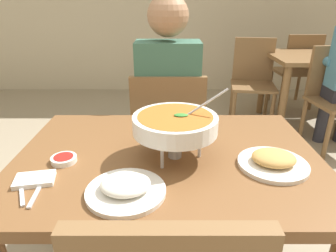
{
  "coord_description": "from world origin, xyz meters",
  "views": [
    {
      "loc": [
        0.0,
        -0.98,
        1.29
      ],
      "look_at": [
        0.0,
        0.15,
        0.8
      ],
      "focal_mm": 31.87,
      "sensor_mm": 36.0,
      "label": 1
    }
  ],
  "objects_px": {
    "chair_diner_main": "(168,134)",
    "chair_bg_corner": "(253,77)",
    "appetizer_plate": "(273,161)",
    "rice_plate": "(126,188)",
    "sauce_dish": "(64,159)",
    "chair_bg_right": "(298,67)",
    "dining_table_far": "(318,68)",
    "dining_table_main": "(168,182)",
    "chair_bg_middle": "(335,92)",
    "curry_bowl": "(175,124)",
    "diner_main": "(168,96)"
  },
  "relations": [
    {
      "from": "chair_diner_main",
      "to": "chair_bg_corner",
      "type": "bearing_deg",
      "value": 57.99
    },
    {
      "from": "appetizer_plate",
      "to": "chair_bg_corner",
      "type": "relative_size",
      "value": 0.27
    },
    {
      "from": "rice_plate",
      "to": "appetizer_plate",
      "type": "xyz_separation_m",
      "value": [
        0.49,
        0.16,
        0.0
      ]
    },
    {
      "from": "sauce_dish",
      "to": "chair_bg_right",
      "type": "relative_size",
      "value": 0.1
    },
    {
      "from": "dining_table_far",
      "to": "chair_bg_right",
      "type": "xyz_separation_m",
      "value": [
        0.02,
        0.53,
        -0.11
      ]
    },
    {
      "from": "rice_plate",
      "to": "appetizer_plate",
      "type": "bearing_deg",
      "value": 17.73
    },
    {
      "from": "chair_diner_main",
      "to": "sauce_dish",
      "type": "relative_size",
      "value": 10.0
    },
    {
      "from": "dining_table_main",
      "to": "chair_bg_right",
      "type": "height_order",
      "value": "chair_bg_right"
    },
    {
      "from": "chair_bg_middle",
      "to": "rice_plate",
      "type": "bearing_deg",
      "value": -131.53
    },
    {
      "from": "dining_table_main",
      "to": "appetizer_plate",
      "type": "bearing_deg",
      "value": -13.17
    },
    {
      "from": "dining_table_main",
      "to": "chair_bg_right",
      "type": "distance_m",
      "value": 3.04
    },
    {
      "from": "rice_plate",
      "to": "dining_table_main",
      "type": "bearing_deg",
      "value": 62.5
    },
    {
      "from": "chair_diner_main",
      "to": "appetizer_plate",
      "type": "height_order",
      "value": "chair_diner_main"
    },
    {
      "from": "dining_table_main",
      "to": "chair_bg_corner",
      "type": "relative_size",
      "value": 1.25
    },
    {
      "from": "dining_table_main",
      "to": "sauce_dish",
      "type": "xyz_separation_m",
      "value": [
        -0.37,
        -0.06,
        0.14
      ]
    },
    {
      "from": "chair_diner_main",
      "to": "dining_table_far",
      "type": "relative_size",
      "value": 0.9
    },
    {
      "from": "chair_bg_right",
      "to": "chair_diner_main",
      "type": "bearing_deg",
      "value": -129.21
    },
    {
      "from": "chair_bg_middle",
      "to": "chair_bg_right",
      "type": "xyz_separation_m",
      "value": [
        0.08,
        1.03,
        0.0
      ]
    },
    {
      "from": "dining_table_main",
      "to": "chair_bg_corner",
      "type": "bearing_deg",
      "value": 67.06
    },
    {
      "from": "chair_diner_main",
      "to": "curry_bowl",
      "type": "distance_m",
      "value": 0.8
    },
    {
      "from": "dining_table_main",
      "to": "chair_bg_right",
      "type": "xyz_separation_m",
      "value": [
        1.57,
        2.61,
        -0.12
      ]
    },
    {
      "from": "diner_main",
      "to": "rice_plate",
      "type": "xyz_separation_m",
      "value": [
        -0.13,
        -0.96,
        0.02
      ]
    },
    {
      "from": "rice_plate",
      "to": "appetizer_plate",
      "type": "height_order",
      "value": "same"
    },
    {
      "from": "chair_bg_corner",
      "to": "rice_plate",
      "type": "bearing_deg",
      "value": -113.42
    },
    {
      "from": "rice_plate",
      "to": "chair_bg_middle",
      "type": "distance_m",
      "value": 2.45
    },
    {
      "from": "diner_main",
      "to": "rice_plate",
      "type": "relative_size",
      "value": 5.46
    },
    {
      "from": "appetizer_plate",
      "to": "chair_bg_middle",
      "type": "distance_m",
      "value": 2.03
    },
    {
      "from": "sauce_dish",
      "to": "chair_bg_corner",
      "type": "height_order",
      "value": "chair_bg_corner"
    },
    {
      "from": "dining_table_main",
      "to": "appetizer_plate",
      "type": "xyz_separation_m",
      "value": [
        0.36,
        -0.08,
        0.14
      ]
    },
    {
      "from": "appetizer_plate",
      "to": "chair_bg_middle",
      "type": "bearing_deg",
      "value": 55.96
    },
    {
      "from": "dining_table_main",
      "to": "dining_table_far",
      "type": "bearing_deg",
      "value": 53.27
    },
    {
      "from": "diner_main",
      "to": "chair_bg_corner",
      "type": "height_order",
      "value": "diner_main"
    },
    {
      "from": "curry_bowl",
      "to": "rice_plate",
      "type": "xyz_separation_m",
      "value": [
        -0.15,
        -0.22,
        -0.11
      ]
    },
    {
      "from": "chair_bg_middle",
      "to": "sauce_dish",
      "type": "bearing_deg",
      "value": -138.63
    },
    {
      "from": "curry_bowl",
      "to": "rice_plate",
      "type": "height_order",
      "value": "curry_bowl"
    },
    {
      "from": "dining_table_main",
      "to": "chair_bg_right",
      "type": "bearing_deg",
      "value": 59.0
    },
    {
      "from": "rice_plate",
      "to": "sauce_dish",
      "type": "relative_size",
      "value": 2.67
    },
    {
      "from": "chair_bg_middle",
      "to": "chair_bg_corner",
      "type": "relative_size",
      "value": 1.0
    },
    {
      "from": "appetizer_plate",
      "to": "chair_bg_right",
      "type": "bearing_deg",
      "value": 65.91
    },
    {
      "from": "diner_main",
      "to": "curry_bowl",
      "type": "height_order",
      "value": "diner_main"
    },
    {
      "from": "diner_main",
      "to": "chair_bg_middle",
      "type": "xyz_separation_m",
      "value": [
        1.49,
        0.86,
        -0.24
      ]
    },
    {
      "from": "chair_diner_main",
      "to": "appetizer_plate",
      "type": "xyz_separation_m",
      "value": [
        0.36,
        -0.77,
        0.26
      ]
    },
    {
      "from": "chair_bg_middle",
      "to": "chair_bg_right",
      "type": "relative_size",
      "value": 1.0
    },
    {
      "from": "chair_bg_middle",
      "to": "dining_table_main",
      "type": "bearing_deg",
      "value": -133.27
    },
    {
      "from": "dining_table_main",
      "to": "dining_table_far",
      "type": "height_order",
      "value": "same"
    },
    {
      "from": "curry_bowl",
      "to": "chair_bg_right",
      "type": "height_order",
      "value": "curry_bowl"
    },
    {
      "from": "dining_table_main",
      "to": "sauce_dish",
      "type": "distance_m",
      "value": 0.4
    },
    {
      "from": "chair_bg_corner",
      "to": "appetizer_plate",
      "type": "bearing_deg",
      "value": -103.66
    },
    {
      "from": "chair_bg_corner",
      "to": "chair_bg_right",
      "type": "bearing_deg",
      "value": 35.73
    },
    {
      "from": "rice_plate",
      "to": "dining_table_far",
      "type": "distance_m",
      "value": 2.86
    }
  ]
}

